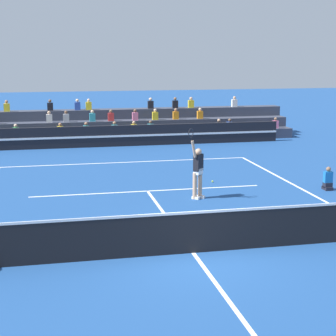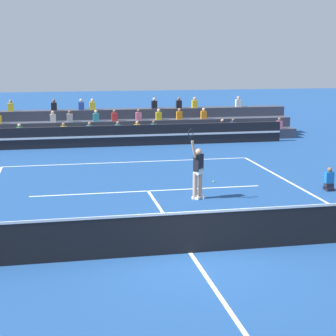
{
  "view_description": "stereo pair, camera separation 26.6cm",
  "coord_description": "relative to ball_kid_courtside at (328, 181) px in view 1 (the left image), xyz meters",
  "views": [
    {
      "loc": [
        -3.35,
        -12.66,
        4.82
      ],
      "look_at": [
        0.45,
        5.04,
        1.1
      ],
      "focal_mm": 60.0,
      "sensor_mm": 36.0,
      "label": 1
    },
    {
      "loc": [
        -3.09,
        -12.71,
        4.82
      ],
      "look_at": [
        0.45,
        5.04,
        1.1
      ],
      "focal_mm": 60.0,
      "sensor_mm": 36.0,
      "label": 2
    }
  ],
  "objects": [
    {
      "name": "ground_plane",
      "position": [
        -6.35,
        -5.27,
        -0.33
      ],
      "size": [
        120.0,
        120.0,
        0.0
      ],
      "primitive_type": "plane",
      "color": "navy"
    },
    {
      "name": "court_lines",
      "position": [
        -6.35,
        -5.27,
        -0.33
      ],
      "size": [
        11.1,
        23.9,
        0.01
      ],
      "color": "white",
      "rests_on": "ground"
    },
    {
      "name": "tennis_net",
      "position": [
        -6.35,
        -5.27,
        0.21
      ],
      "size": [
        12.0,
        0.1,
        1.1
      ],
      "color": "black",
      "rests_on": "ground"
    },
    {
      "name": "sponsor_banner_wall",
      "position": [
        -6.35,
        11.14,
        0.22
      ],
      "size": [
        18.0,
        0.26,
        1.1
      ],
      "color": "black",
      "rests_on": "ground"
    },
    {
      "name": "bleacher_stand",
      "position": [
        -6.36,
        13.67,
        0.32
      ],
      "size": [
        20.8,
        2.85,
        2.28
      ],
      "color": "#383D4C",
      "rests_on": "ground"
    },
    {
      "name": "ball_kid_courtside",
      "position": [
        0.0,
        0.0,
        0.0
      ],
      "size": [
        0.3,
        0.36,
        0.84
      ],
      "color": "black",
      "rests_on": "ground"
    },
    {
      "name": "tennis_player",
      "position": [
        -4.88,
        -0.21,
        0.66
      ],
      "size": [
        0.75,
        0.74,
        2.49
      ],
      "color": "tan",
      "rests_on": "ground"
    },
    {
      "name": "tennis_ball",
      "position": [
        -3.69,
        2.01,
        -0.3
      ],
      "size": [
        0.07,
        0.07,
        0.07
      ],
      "primitive_type": "sphere",
      "color": "#C6DB33",
      "rests_on": "ground"
    }
  ]
}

